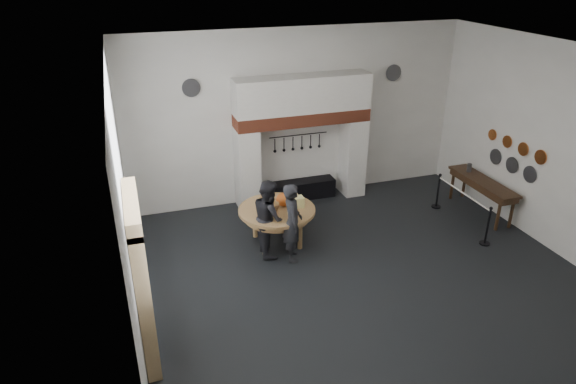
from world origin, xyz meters
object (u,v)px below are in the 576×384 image
object	(u,v)px
barrier_post_near	(488,227)
iron_range	(300,190)
barrier_post_far	(438,192)
side_table	(483,181)
visitor_far	(269,217)
work_table	(277,210)
visitor_near	(292,222)

from	to	relation	value
barrier_post_near	iron_range	bearing A→B (deg)	131.49
barrier_post_far	side_table	bearing A→B (deg)	-34.33
visitor_far	barrier_post_near	distance (m)	4.99
side_table	barrier_post_far	xyz separation A→B (m)	(-0.87, 0.59, -0.42)
barrier_post_near	side_table	bearing A→B (deg)	58.33
visitor_far	barrier_post_far	world-z (taller)	visitor_far
barrier_post_near	work_table	bearing A→B (deg)	160.84
visitor_near	side_table	bearing A→B (deg)	-72.13
work_table	visitor_far	xyz separation A→B (m)	(-0.28, -0.35, 0.03)
visitor_near	side_table	xyz separation A→B (m)	(5.29, 0.58, -0.02)
visitor_near	side_table	distance (m)	5.32
work_table	side_table	distance (m)	5.41
side_table	barrier_post_far	bearing A→B (deg)	145.67
iron_range	side_table	bearing A→B (deg)	-28.73
visitor_far	visitor_near	bearing A→B (deg)	-131.84
barrier_post_far	visitor_near	bearing A→B (deg)	-165.17
side_table	barrier_post_near	world-z (taller)	same
iron_range	barrier_post_far	xyz separation A→B (m)	(3.23, -1.65, 0.20)
work_table	side_table	bearing A→B (deg)	-1.80
visitor_far	side_table	distance (m)	5.69
iron_range	barrier_post_near	world-z (taller)	barrier_post_near
barrier_post_near	barrier_post_far	distance (m)	2.00
iron_range	work_table	bearing A→B (deg)	-122.15
barrier_post_far	iron_range	bearing A→B (deg)	152.89
work_table	barrier_post_far	xyz separation A→B (m)	(4.54, 0.42, -0.39)
iron_range	barrier_post_far	size ratio (longest dim) A/B	2.11
work_table	visitor_near	distance (m)	0.76
visitor_near	visitor_far	xyz separation A→B (m)	(-0.40, 0.40, -0.02)
visitor_near	barrier_post_far	bearing A→B (deg)	-63.53
barrier_post_near	visitor_near	bearing A→B (deg)	169.36
barrier_post_near	barrier_post_far	size ratio (longest dim) A/B	1.00
visitor_near	visitor_far	distance (m)	0.57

